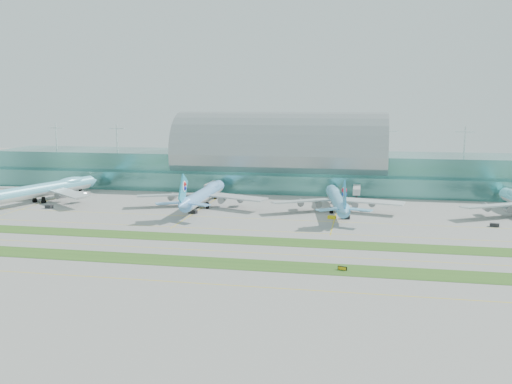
% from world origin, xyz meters
% --- Properties ---
extents(ground, '(700.00, 700.00, 0.00)m').
position_xyz_m(ground, '(0.00, 0.00, 0.00)').
color(ground, gray).
rests_on(ground, ground).
extents(terminal, '(340.00, 69.10, 36.00)m').
position_xyz_m(terminal, '(0.01, 128.79, 14.23)').
color(terminal, '#3D7A75').
rests_on(terminal, ground).
extents(grass_strip_near, '(420.00, 12.00, 0.08)m').
position_xyz_m(grass_strip_near, '(0.00, -28.00, 0.04)').
color(grass_strip_near, '#2D591E').
rests_on(grass_strip_near, ground).
extents(grass_strip_far, '(420.00, 12.00, 0.08)m').
position_xyz_m(grass_strip_far, '(0.00, 2.00, 0.04)').
color(grass_strip_far, '#2D591E').
rests_on(grass_strip_far, ground).
extents(taxiline_a, '(420.00, 0.35, 0.01)m').
position_xyz_m(taxiline_a, '(0.00, -48.00, 0.01)').
color(taxiline_a, yellow).
rests_on(taxiline_a, ground).
extents(taxiline_b, '(420.00, 0.35, 0.01)m').
position_xyz_m(taxiline_b, '(0.00, -14.00, 0.01)').
color(taxiline_b, yellow).
rests_on(taxiline_b, ground).
extents(taxiline_c, '(420.00, 0.35, 0.01)m').
position_xyz_m(taxiline_c, '(0.00, 18.00, 0.01)').
color(taxiline_c, yellow).
rests_on(taxiline_c, ground).
extents(taxiline_d, '(420.00, 0.35, 0.01)m').
position_xyz_m(taxiline_d, '(0.00, 40.00, 0.01)').
color(taxiline_d, yellow).
rests_on(taxiline_d, ground).
extents(airliner_a, '(64.59, 74.80, 21.02)m').
position_xyz_m(airliner_a, '(-107.67, 61.78, 6.48)').
color(airliner_a, '#69CAE7').
rests_on(airliner_a, ground).
extents(airliner_b, '(63.16, 71.57, 19.72)m').
position_xyz_m(airliner_b, '(-26.49, 62.55, 6.08)').
color(airliner_b, '#70B2F7').
rests_on(airliner_b, ground).
extents(airliner_c, '(59.06, 67.62, 18.64)m').
position_xyz_m(airliner_c, '(35.67, 62.05, 5.75)').
color(airliner_c, '#6ABBEA').
rests_on(airliner_c, ground).
extents(gse_b, '(3.73, 2.65, 1.55)m').
position_xyz_m(gse_b, '(-96.21, 45.05, 0.77)').
color(gse_b, black).
rests_on(gse_b, ground).
extents(gse_c, '(3.38, 2.11, 1.48)m').
position_xyz_m(gse_c, '(-30.34, 49.75, 0.74)').
color(gse_c, black).
rests_on(gse_c, ground).
extents(gse_d, '(4.22, 2.85, 1.45)m').
position_xyz_m(gse_d, '(-26.76, 45.72, 0.73)').
color(gse_d, black).
rests_on(gse_d, ground).
extents(gse_e, '(3.64, 2.28, 1.31)m').
position_xyz_m(gse_e, '(34.51, 45.87, 0.65)').
color(gse_e, yellow).
rests_on(gse_e, ground).
extents(gse_f, '(3.63, 1.99, 1.51)m').
position_xyz_m(gse_f, '(40.33, 46.77, 0.75)').
color(gse_f, black).
rests_on(gse_f, ground).
extents(gse_g, '(3.83, 2.44, 1.37)m').
position_xyz_m(gse_g, '(98.91, 42.64, 0.69)').
color(gse_g, black).
rests_on(gse_g, ground).
extents(taxiway_sign_east, '(2.78, 1.13, 1.20)m').
position_xyz_m(taxiway_sign_east, '(42.00, -28.32, 0.59)').
color(taxiway_sign_east, black).
rests_on(taxiway_sign_east, ground).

